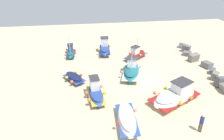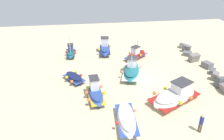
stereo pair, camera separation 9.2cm
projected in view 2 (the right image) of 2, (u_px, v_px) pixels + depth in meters
The scene contains 11 objects.
ground_plane at pixel (142, 80), 24.52m from camera, with size 50.33×50.33×0.00m, color beige.
fishing_boat_0 at pixel (175, 96), 20.50m from camera, with size 4.50×5.77×2.02m.
fishing_boat_1 at pixel (95, 93), 20.87m from camera, with size 3.84×2.02×2.15m.
fishing_boat_2 at pixel (126, 119), 17.66m from camera, with size 4.37×2.04×1.11m.
fishing_boat_3 at pixel (71, 52), 30.42m from camera, with size 3.26×1.58×3.22m.
fishing_boat_4 at pixel (105, 48), 31.25m from camera, with size 4.29×2.01×2.33m.
fishing_boat_5 at pixel (74, 78), 24.09m from camera, with size 3.23×2.71×0.87m.
fishing_boat_6 at pixel (136, 55), 29.46m from camera, with size 3.47×3.82×2.87m.
fishing_boat_7 at pixel (132, 71), 25.11m from camera, with size 5.04×3.13×3.49m.
person_walking at pixel (201, 122), 16.66m from camera, with size 0.32×0.32×1.68m.
breakwater_rocks at pixel (214, 74), 24.83m from camera, with size 19.38×2.52×1.33m.
Camera 2 is at (20.60, -6.38, 12.22)m, focal length 34.37 mm.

